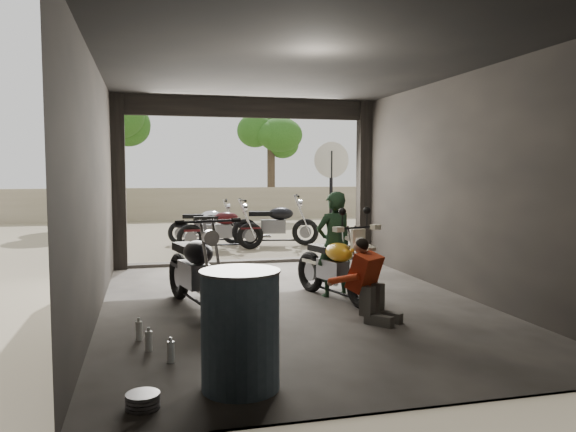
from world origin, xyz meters
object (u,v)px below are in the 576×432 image
mechanic (372,283)px  oil_drum (240,331)px  main_bike (335,261)px  rider (334,245)px  sign_post (331,177)px  stool (337,249)px  helmet (339,237)px  left_bike (195,264)px  outside_bike_c (276,220)px  outside_bike_a (207,222)px  outside_bike_b (221,225)px

mechanic → oil_drum: bearing=-174.0°
main_bike → oil_drum: (-1.81, -2.91, -0.05)m
rider → sign_post: bearing=-119.1°
mechanic → stool: 3.29m
main_bike → helmet: main_bike is taller
left_bike → outside_bike_c: bearing=54.3°
outside_bike_a → sign_post: size_ratio=0.66×
outside_bike_a → oil_drum: bearing=-176.1°
outside_bike_c → mechanic: 7.12m
mechanic → main_bike: bearing=56.7°
main_bike → outside_bike_a: 6.58m
outside_bike_b → outside_bike_c: outside_bike_c is taller
outside_bike_a → mechanic: (1.16, -7.71, -0.07)m
outside_bike_c → outside_bike_b: bearing=120.5°
main_bike → stool: 2.12m
main_bike → left_bike: (-1.95, -0.12, 0.07)m
main_bike → outside_bike_c: 5.89m
left_bike → rider: 2.03m
oil_drum → rider: bearing=58.9°
stool → oil_drum: (-2.54, -4.90, 0.06)m
mechanic → oil_drum: size_ratio=0.97×
rider → sign_post: size_ratio=0.61×
outside_bike_a → helmet: 4.88m
outside_bike_c → sign_post: 1.81m
rider → stool: 1.94m
outside_bike_a → helmet: outside_bike_a is taller
oil_drum → mechanic: bearing=41.9°
outside_bike_b → stool: outside_bike_b is taller
outside_bike_c → mechanic: outside_bike_c is taller
main_bike → sign_post: size_ratio=0.67×
left_bike → main_bike: bearing=-10.0°
outside_bike_c → oil_drum: (-2.31, -8.78, -0.12)m
left_bike → rider: (2.00, 0.32, 0.14)m
outside_bike_b → mechanic: (0.96, -6.62, -0.10)m
outside_bike_a → outside_bike_c: (1.60, -0.61, 0.06)m
outside_bike_b → rider: (0.96, -5.19, 0.18)m
main_bike → mechanic: bearing=-103.7°
rider → mechanic: 1.45m
left_bike → stool: left_bike is taller
stool → oil_drum: 5.51m
outside_bike_a → mechanic: size_ratio=1.70×
main_bike → rider: rider is taller
stool → sign_post: sign_post is taller
sign_post → outside_bike_a: bearing=130.0°
rider → sign_post: (1.54, 4.72, 0.92)m
outside_bike_a → helmet: size_ratio=5.50×
outside_bike_a → left_bike: bearing=-179.0°
left_bike → outside_bike_b: size_ratio=1.06×
left_bike → outside_bike_c: 6.47m
rider → mechanic: (-0.00, -1.43, -0.28)m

